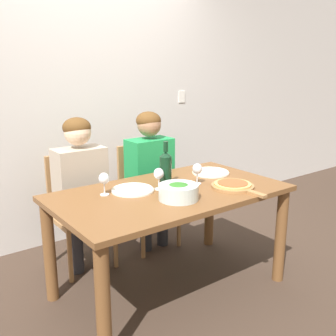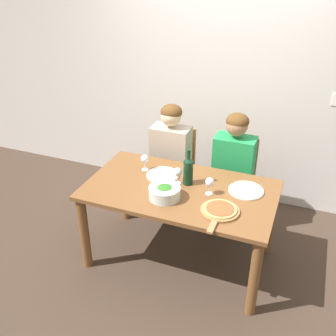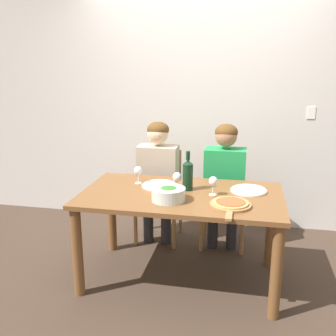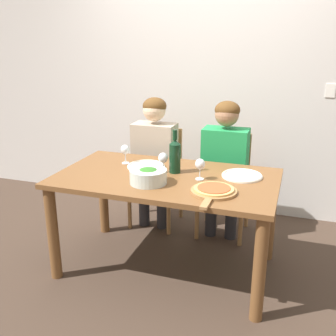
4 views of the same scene
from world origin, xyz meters
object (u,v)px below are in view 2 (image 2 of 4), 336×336
object	(u,v)px
chair_right	(234,179)
person_man	(233,162)
broccoli_bowl	(165,192)
dinner_plate_left	(163,175)
chair_left	(174,168)
pizza_on_board	(220,211)
dinner_plate_right	(246,190)
wine_glass_centre	(178,173)
wine_glass_left	(145,160)
wine_glass_right	(210,183)
wine_bottle	(188,170)
person_woman	(170,151)

from	to	relation	value
chair_right	person_man	world-z (taller)	person_man
broccoli_bowl	dinner_plate_left	distance (m)	0.35
chair_left	dinner_plate_left	xyz separation A→B (m)	(0.13, -0.64, 0.28)
pizza_on_board	dinner_plate_right	bearing A→B (deg)	71.04
chair_left	wine_glass_centre	size ratio (longest dim) A/B	5.90
chair_right	wine_glass_centre	distance (m)	0.88
chair_right	wine_glass_left	world-z (taller)	wine_glass_left
wine_glass_centre	broccoli_bowl	bearing A→B (deg)	-94.91
pizza_on_board	wine_glass_right	distance (m)	0.28
person_man	dinner_plate_left	world-z (taller)	person_man
person_man	wine_bottle	xyz separation A→B (m)	(-0.26, -0.57, 0.16)
person_man	broccoli_bowl	size ratio (longest dim) A/B	4.72
person_woman	wine_glass_centre	distance (m)	0.68
person_woman	pizza_on_board	distance (m)	1.15
wine_bottle	wine_glass_right	xyz separation A→B (m)	(0.21, -0.09, -0.03)
pizza_on_board	wine_glass_centre	bearing A→B (deg)	147.71
person_woman	broccoli_bowl	world-z (taller)	person_woman
broccoli_bowl	wine_glass_left	world-z (taller)	wine_glass_left
chair_right	wine_glass_left	size ratio (longest dim) A/B	5.90
person_woman	wine_glass_centre	size ratio (longest dim) A/B	7.95
person_woman	wine_glass_centre	xyz separation A→B (m)	(0.30, -0.60, 0.13)
wine_glass_left	wine_glass_centre	xyz separation A→B (m)	(0.36, -0.11, 0.00)
person_man	dinner_plate_right	xyz separation A→B (m)	(0.22, -0.51, 0.04)
person_man	wine_glass_right	bearing A→B (deg)	-94.31
wine_bottle	wine_glass_left	bearing A→B (deg)	169.04
wine_bottle	chair_left	bearing A→B (deg)	119.08
wine_bottle	wine_glass_right	bearing A→B (deg)	-23.09
person_woman	person_man	world-z (taller)	same
wine_bottle	dinner_plate_right	xyz separation A→B (m)	(0.48, 0.06, -0.12)
chair_left	wine_glass_right	world-z (taller)	wine_glass_right
wine_glass_centre	dinner_plate_right	bearing A→B (deg)	9.06
person_woman	wine_bottle	size ratio (longest dim) A/B	3.75
chair_right	wine_glass_left	bearing A→B (deg)	-139.43
broccoli_bowl	pizza_on_board	bearing A→B (deg)	-4.22
dinner_plate_left	wine_glass_left	size ratio (longest dim) A/B	1.91
chair_left	broccoli_bowl	world-z (taller)	chair_left
broccoli_bowl	dinner_plate_right	distance (m)	0.68
wine_glass_centre	wine_glass_left	bearing A→B (deg)	162.10
person_woman	chair_left	bearing A→B (deg)	90.00
person_man	wine_glass_right	world-z (taller)	person_man
dinner_plate_right	wine_glass_centre	bearing A→B (deg)	-170.94
person_woman	dinner_plate_right	bearing A→B (deg)	-30.60
person_woman	wine_glass_right	xyz separation A→B (m)	(0.59, -0.66, 0.13)
wine_glass_left	wine_glass_centre	bearing A→B (deg)	-17.90
chair_left	pizza_on_board	xyz separation A→B (m)	(0.74, -0.99, 0.29)
wine_glass_centre	wine_bottle	bearing A→B (deg)	20.48
chair_left	dinner_plate_right	bearing A→B (deg)	-35.75
dinner_plate_left	dinner_plate_right	distance (m)	0.73
dinner_plate_left	wine_glass_centre	size ratio (longest dim) A/B	1.91
chair_right	dinner_plate_left	world-z (taller)	chair_right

